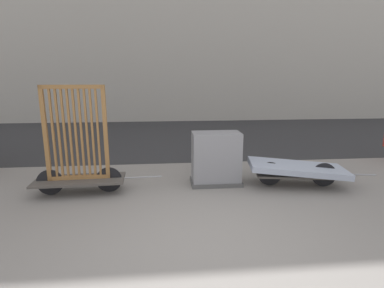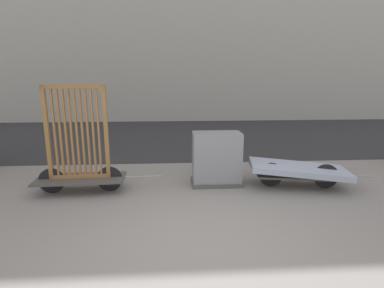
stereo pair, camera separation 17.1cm
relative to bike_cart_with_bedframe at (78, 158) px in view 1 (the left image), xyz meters
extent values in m
plane|color=gray|center=(2.08, -2.01, -0.67)|extent=(60.00, 60.00, 0.00)
cube|color=#2D2D30|center=(2.08, 5.57, -0.67)|extent=(56.00, 7.48, 0.01)
cube|color=#4C4742|center=(-0.01, 0.00, -0.42)|extent=(1.64, 0.73, 0.04)
cylinder|color=black|center=(0.52, 0.02, -0.44)|extent=(0.48, 0.06, 0.48)
cylinder|color=black|center=(-0.53, -0.02, -0.44)|extent=(0.48, 0.06, 0.48)
cylinder|color=gray|center=(1.15, 0.05, -0.42)|extent=(0.70, 0.06, 0.03)
cube|color=olive|center=(-0.01, 0.00, -0.36)|extent=(1.11, 0.12, 0.07)
cube|color=olive|center=(-0.01, 0.00, 1.28)|extent=(1.11, 0.12, 0.07)
cube|color=olive|center=(-0.52, -0.02, 0.46)|extent=(0.07, 0.07, 1.71)
cube|color=olive|center=(0.51, 0.02, 0.46)|extent=(0.07, 0.07, 1.71)
cube|color=olive|center=(-0.39, -0.02, 0.46)|extent=(0.04, 0.05, 1.64)
cube|color=olive|center=(-0.30, -0.01, 0.46)|extent=(0.04, 0.05, 1.64)
cube|color=olive|center=(-0.20, -0.01, 0.46)|extent=(0.04, 0.05, 1.64)
cube|color=olive|center=(-0.10, 0.00, 0.46)|extent=(0.04, 0.05, 1.64)
cube|color=olive|center=(-0.01, 0.00, 0.46)|extent=(0.04, 0.05, 1.64)
cube|color=olive|center=(0.09, 0.00, 0.46)|extent=(0.04, 0.05, 1.64)
cube|color=olive|center=(0.19, 0.01, 0.46)|extent=(0.04, 0.05, 1.64)
cube|color=olive|center=(0.28, 0.01, 0.46)|extent=(0.04, 0.05, 1.64)
cube|color=olive|center=(0.38, 0.02, 0.46)|extent=(0.04, 0.05, 1.64)
cube|color=#4C4742|center=(4.17, 0.00, -0.42)|extent=(1.70, 0.90, 0.04)
cylinder|color=black|center=(4.69, -0.08, -0.44)|extent=(0.47, 0.11, 0.48)
cylinder|color=black|center=(3.66, 0.08, -0.44)|extent=(0.47, 0.11, 0.48)
cylinder|color=gray|center=(5.32, -0.19, -0.42)|extent=(0.70, 0.14, 0.03)
cube|color=#9EA8BC|center=(4.17, 0.00, -0.31)|extent=(1.97, 1.11, 0.24)
cube|color=#4C4C4C|center=(2.59, 0.27, -0.63)|extent=(1.01, 0.57, 0.08)
cube|color=gray|center=(2.59, 0.27, -0.14)|extent=(0.95, 0.51, 1.06)
camera|label=1|loc=(1.57, -5.44, 1.43)|focal=28.00mm
camera|label=2|loc=(1.74, -5.45, 1.43)|focal=28.00mm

